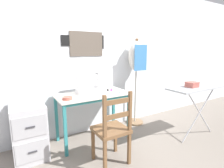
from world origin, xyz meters
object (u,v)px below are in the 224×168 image
object	(u,v)px
wooden_chair	(112,130)
dress_form	(136,61)
scissors	(121,92)
sewing_machine	(91,84)
storage_box	(192,85)
thread_spool_mid_table	(108,90)
ironing_board	(202,88)
thread_spool_near_machine	(103,90)
fabric_bowl	(67,98)
thread_spool_far_edge	(111,90)
filing_cabinet	(29,131)

from	to	relation	value
wooden_chair	dress_form	distance (m)	1.50
scissors	dress_form	size ratio (longest dim) A/B	0.08
sewing_machine	storage_box	distance (m)	1.51
sewing_machine	thread_spool_mid_table	bearing A→B (deg)	-8.18
ironing_board	scissors	bearing A→B (deg)	148.07
sewing_machine	storage_box	world-z (taller)	sewing_machine
thread_spool_near_machine	storage_box	distance (m)	1.36
dress_form	wooden_chair	bearing A→B (deg)	-140.83
fabric_bowl	thread_spool_near_machine	xyz separation A→B (m)	(0.65, 0.22, -0.00)
scissors	storage_box	bearing A→B (deg)	-38.19
fabric_bowl	ironing_board	xyz separation A→B (m)	(1.91, -0.68, 0.04)
thread_spool_far_edge	thread_spool_near_machine	bearing A→B (deg)	137.47
fabric_bowl	thread_spool_far_edge	size ratio (longest dim) A/B	3.12
sewing_machine	dress_form	size ratio (longest dim) A/B	0.26
filing_cabinet	scissors	bearing A→B (deg)	-6.61
thread_spool_near_machine	thread_spool_mid_table	xyz separation A→B (m)	(0.05, -0.07, 0.00)
ironing_board	thread_spool_mid_table	bearing A→B (deg)	145.77
fabric_bowl	ironing_board	distance (m)	2.03
thread_spool_mid_table	thread_spool_near_machine	bearing A→B (deg)	125.86
wooden_chair	fabric_bowl	bearing A→B (deg)	125.08
thread_spool_near_machine	wooden_chair	xyz separation A→B (m)	(-0.27, -0.75, -0.32)
scissors	thread_spool_near_machine	xyz separation A→B (m)	(-0.20, 0.23, 0.02)
thread_spool_mid_table	ironing_board	world-z (taller)	ironing_board
scissors	wooden_chair	world-z (taller)	wooden_chair
thread_spool_near_machine	ironing_board	size ratio (longest dim) A/B	0.04
fabric_bowl	thread_spool_far_edge	xyz separation A→B (m)	(0.75, 0.12, -0.00)
scissors	dress_form	world-z (taller)	dress_form
ironing_board	storage_box	xyz separation A→B (m)	(-0.24, 0.01, 0.08)
wooden_chair	ironing_board	bearing A→B (deg)	-5.40
thread_spool_mid_table	thread_spool_far_edge	size ratio (longest dim) A/B	0.91
thread_spool_mid_table	sewing_machine	bearing A→B (deg)	171.82
thread_spool_far_edge	ironing_board	distance (m)	1.41
scissors	fabric_bowl	bearing A→B (deg)	179.05
thread_spool_mid_table	wooden_chair	world-z (taller)	wooden_chair
scissors	storage_box	distance (m)	1.06
thread_spool_near_machine	wooden_chair	distance (m)	0.86
ironing_board	dress_form	bearing A→B (deg)	118.70
dress_form	storage_box	bearing A→B (deg)	-73.01
thread_spool_far_edge	wooden_chair	distance (m)	0.83
wooden_chair	dress_form	bearing A→B (deg)	39.17
thread_spool_far_edge	dress_form	distance (m)	0.78
fabric_bowl	thread_spool_mid_table	world-z (taller)	fabric_bowl
sewing_machine	thread_spool_far_edge	bearing A→B (deg)	-10.78
sewing_machine	storage_box	size ratio (longest dim) A/B	2.58
filing_cabinet	ironing_board	size ratio (longest dim) A/B	0.57
wooden_chair	sewing_machine	bearing A→B (deg)	85.93
wooden_chair	thread_spool_mid_table	bearing A→B (deg)	64.31
wooden_chair	ironing_board	size ratio (longest dim) A/B	0.74
filing_cabinet	dress_form	bearing A→B (deg)	4.55
dress_form	fabric_bowl	bearing A→B (deg)	-168.19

